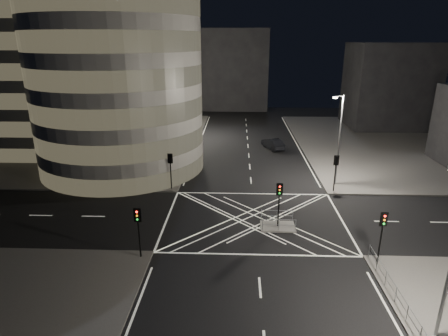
{
  "coord_description": "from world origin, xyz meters",
  "views": [
    {
      "loc": [
        -1.6,
        -31.02,
        15.63
      ],
      "look_at": [
        -2.99,
        5.63,
        3.0
      ],
      "focal_mm": 30.0,
      "sensor_mm": 36.0,
      "label": 1
    }
  ],
  "objects_px": {
    "street_lamp_left_far": "(190,105)",
    "central_island": "(278,227)",
    "traffic_signal_nl": "(138,223)",
    "traffic_signal_island": "(279,197)",
    "traffic_signal_fr": "(336,167)",
    "traffic_signal_nr": "(382,228)",
    "traffic_signal_fl": "(170,165)",
    "street_lamp_left_near": "(172,130)",
    "street_lamp_right_far": "(339,137)",
    "sedan": "(273,144)"
  },
  "relations": [
    {
      "from": "street_lamp_left_near",
      "to": "street_lamp_left_far",
      "type": "height_order",
      "value": "same"
    },
    {
      "from": "traffic_signal_nl",
      "to": "traffic_signal_nr",
      "type": "relative_size",
      "value": 1.0
    },
    {
      "from": "traffic_signal_fl",
      "to": "traffic_signal_nl",
      "type": "relative_size",
      "value": 1.0
    },
    {
      "from": "traffic_signal_fl",
      "to": "street_lamp_left_far",
      "type": "height_order",
      "value": "street_lamp_left_far"
    },
    {
      "from": "traffic_signal_nl",
      "to": "traffic_signal_island",
      "type": "relative_size",
      "value": 1.0
    },
    {
      "from": "traffic_signal_nl",
      "to": "street_lamp_right_far",
      "type": "distance_m",
      "value": 24.27
    },
    {
      "from": "traffic_signal_nl",
      "to": "traffic_signal_nr",
      "type": "bearing_deg",
      "value": 0.0
    },
    {
      "from": "traffic_signal_fl",
      "to": "traffic_signal_fr",
      "type": "height_order",
      "value": "same"
    },
    {
      "from": "street_lamp_left_near",
      "to": "traffic_signal_nr",
      "type": "bearing_deg",
      "value": -45.87
    },
    {
      "from": "sedan",
      "to": "traffic_signal_fl",
      "type": "bearing_deg",
      "value": 31.27
    },
    {
      "from": "central_island",
      "to": "street_lamp_left_near",
      "type": "relative_size",
      "value": 0.3
    },
    {
      "from": "street_lamp_left_near",
      "to": "street_lamp_left_far",
      "type": "distance_m",
      "value": 18.0
    },
    {
      "from": "central_island",
      "to": "street_lamp_right_far",
      "type": "height_order",
      "value": "street_lamp_right_far"
    },
    {
      "from": "street_lamp_left_near",
      "to": "street_lamp_right_far",
      "type": "height_order",
      "value": "same"
    },
    {
      "from": "traffic_signal_island",
      "to": "street_lamp_right_far",
      "type": "xyz_separation_m",
      "value": [
        7.44,
        10.5,
        2.63
      ]
    },
    {
      "from": "central_island",
      "to": "street_lamp_right_far",
      "type": "bearing_deg",
      "value": 54.7
    },
    {
      "from": "traffic_signal_fl",
      "to": "traffic_signal_island",
      "type": "height_order",
      "value": "same"
    },
    {
      "from": "traffic_signal_fl",
      "to": "traffic_signal_nl",
      "type": "distance_m",
      "value": 13.6
    },
    {
      "from": "street_lamp_left_far",
      "to": "central_island",
      "type": "bearing_deg",
      "value": -70.05
    },
    {
      "from": "sedan",
      "to": "traffic_signal_fr",
      "type": "bearing_deg",
      "value": 84.94
    },
    {
      "from": "traffic_signal_fl",
      "to": "street_lamp_left_near",
      "type": "height_order",
      "value": "street_lamp_left_near"
    },
    {
      "from": "traffic_signal_nl",
      "to": "street_lamp_left_near",
      "type": "relative_size",
      "value": 0.4
    },
    {
      "from": "street_lamp_left_near",
      "to": "traffic_signal_fl",
      "type": "bearing_deg",
      "value": -83.03
    },
    {
      "from": "street_lamp_left_near",
      "to": "traffic_signal_fr",
      "type": "bearing_deg",
      "value": -15.92
    },
    {
      "from": "street_lamp_left_near",
      "to": "street_lamp_left_far",
      "type": "bearing_deg",
      "value": 90.0
    },
    {
      "from": "street_lamp_left_near",
      "to": "traffic_signal_island",
      "type": "bearing_deg",
      "value": -49.73
    },
    {
      "from": "traffic_signal_fl",
      "to": "traffic_signal_nr",
      "type": "xyz_separation_m",
      "value": [
        17.6,
        -13.6,
        0.0
      ]
    },
    {
      "from": "traffic_signal_nl",
      "to": "traffic_signal_island",
      "type": "bearing_deg",
      "value": 26.14
    },
    {
      "from": "central_island",
      "to": "traffic_signal_nl",
      "type": "relative_size",
      "value": 0.75
    },
    {
      "from": "street_lamp_right_far",
      "to": "central_island",
      "type": "bearing_deg",
      "value": -125.3
    },
    {
      "from": "street_lamp_right_far",
      "to": "sedan",
      "type": "bearing_deg",
      "value": 111.52
    },
    {
      "from": "traffic_signal_fr",
      "to": "sedan",
      "type": "xyz_separation_m",
      "value": [
        -5.1,
        16.75,
        -2.12
      ]
    },
    {
      "from": "central_island",
      "to": "traffic_signal_fr",
      "type": "distance_m",
      "value": 11.1
    },
    {
      "from": "traffic_signal_fr",
      "to": "street_lamp_left_near",
      "type": "bearing_deg",
      "value": 164.08
    },
    {
      "from": "street_lamp_left_far",
      "to": "street_lamp_right_far",
      "type": "relative_size",
      "value": 1.0
    },
    {
      "from": "traffic_signal_fl",
      "to": "street_lamp_left_far",
      "type": "xyz_separation_m",
      "value": [
        -0.64,
        23.2,
        2.63
      ]
    },
    {
      "from": "street_lamp_right_far",
      "to": "traffic_signal_island",
      "type": "bearing_deg",
      "value": -125.3
    },
    {
      "from": "traffic_signal_fr",
      "to": "central_island",
      "type": "bearing_deg",
      "value": -129.33
    },
    {
      "from": "traffic_signal_fr",
      "to": "street_lamp_right_far",
      "type": "bearing_deg",
      "value": 73.89
    },
    {
      "from": "central_island",
      "to": "street_lamp_left_far",
      "type": "relative_size",
      "value": 0.3
    },
    {
      "from": "traffic_signal_fr",
      "to": "traffic_signal_nr",
      "type": "height_order",
      "value": "same"
    },
    {
      "from": "sedan",
      "to": "street_lamp_left_far",
      "type": "bearing_deg",
      "value": -48.16
    },
    {
      "from": "traffic_signal_nl",
      "to": "sedan",
      "type": "height_order",
      "value": "traffic_signal_nl"
    },
    {
      "from": "traffic_signal_island",
      "to": "street_lamp_right_far",
      "type": "distance_m",
      "value": 13.13
    },
    {
      "from": "traffic_signal_nl",
      "to": "street_lamp_left_near",
      "type": "height_order",
      "value": "street_lamp_left_near"
    },
    {
      "from": "traffic_signal_nl",
      "to": "sedan",
      "type": "bearing_deg",
      "value": 67.62
    },
    {
      "from": "central_island",
      "to": "traffic_signal_fl",
      "type": "distance_m",
      "value": 13.91
    },
    {
      "from": "traffic_signal_nr",
      "to": "street_lamp_left_near",
      "type": "xyz_separation_m",
      "value": [
        -18.24,
        18.8,
        2.63
      ]
    },
    {
      "from": "street_lamp_left_near",
      "to": "street_lamp_right_far",
      "type": "bearing_deg",
      "value": -9.03
    },
    {
      "from": "central_island",
      "to": "traffic_signal_island",
      "type": "bearing_deg",
      "value": 0.0
    }
  ]
}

